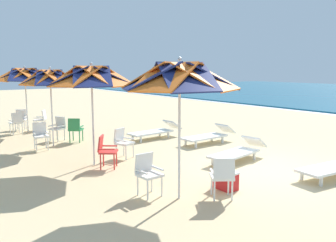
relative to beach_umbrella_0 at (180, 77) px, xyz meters
name	(u,v)px	position (x,y,z in m)	size (l,w,h in m)	color
ground_plane	(257,170)	(-0.36, 2.85, -2.42)	(80.00, 80.00, 0.00)	beige
beach_umbrella_0	(180,77)	(0.00, 0.00, 0.00)	(2.31, 2.31, 2.81)	silver
plastic_chair_0	(148,172)	(-0.54, -0.39, -1.92)	(0.48, 0.45, 0.87)	white
plastic_chair_1	(223,175)	(0.54, 0.67, -1.92)	(0.63, 0.62, 0.87)	white
beach_umbrella_1	(92,77)	(-3.34, -0.31, -0.05)	(2.39, 2.39, 2.75)	silver
plastic_chair_2	(123,141)	(-3.53, 0.70, -1.92)	(0.60, 0.58, 0.87)	white
plastic_chair_3	(106,149)	(-2.84, -0.19, -1.92)	(0.63, 0.63, 0.87)	red
beach_umbrella_2	(50,78)	(-6.26, -0.44, -0.15)	(2.00, 2.00, 2.65)	silver
plastic_chair_4	(58,127)	(-7.08, 0.02, -1.92)	(0.60, 0.62, 0.87)	white
plastic_chair_5	(40,134)	(-6.04, -0.92, -1.92)	(0.52, 0.49, 0.87)	white
plastic_chair_6	(75,128)	(-6.44, 0.41, -1.92)	(0.63, 0.63, 0.87)	#2D8C4C
beach_umbrella_3	(25,75)	(-9.42, -0.43, -0.10)	(2.38, 2.38, 2.69)	silver
plastic_chair_7	(21,118)	(-10.26, -0.49, -1.92)	(0.61, 0.59, 0.87)	white
plastic_chair_8	(16,122)	(-9.36, -0.87, -1.92)	(0.51, 0.48, 0.87)	white
plastic_chair_9	(41,119)	(-9.61, 0.18, -1.92)	(0.61, 0.62, 0.87)	white
sun_lounger_0	(335,166)	(1.14, 3.85, -2.14)	(0.85, 2.20, 0.62)	white
sun_lounger_1	(238,151)	(-1.25, 3.11, -2.14)	(0.96, 2.22, 0.62)	white
sun_lounger_2	(209,135)	(-3.48, 4.06, -2.14)	(0.70, 2.16, 0.62)	white
sun_lounger_3	(155,131)	(-5.31, 3.05, -2.14)	(0.77, 2.18, 0.62)	white
cooler_box	(226,180)	(0.17, 1.16, -2.22)	(0.50, 0.34, 0.40)	red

